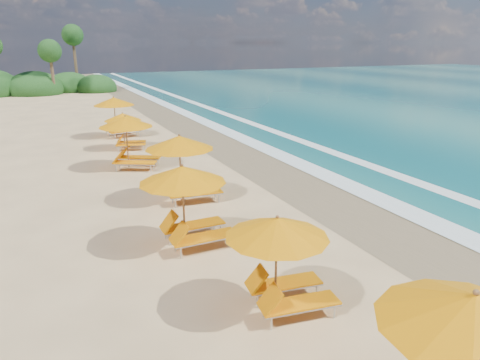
{
  "coord_description": "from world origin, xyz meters",
  "views": [
    {
      "loc": [
        -6.29,
        -13.56,
        5.87
      ],
      "look_at": [
        0.0,
        0.0,
        1.2
      ],
      "focal_mm": 32.96,
      "sensor_mm": 36.0,
      "label": 1
    }
  ],
  "objects": [
    {
      "name": "station_7",
      "position": [
        -1.51,
        15.51,
        1.47
      ],
      "size": [
        3.16,
        3.02,
        2.63
      ],
      "rotation": [
        0.0,
        0.0,
        0.19
      ],
      "color": "olive",
      "rests_on": "ground"
    },
    {
      "name": "station_6",
      "position": [
        -1.72,
        11.72,
        1.19
      ],
      "size": [
        2.64,
        2.55,
        2.13
      ],
      "rotation": [
        0.0,
        0.0,
        -0.26
      ],
      "color": "olive",
      "rests_on": "ground"
    },
    {
      "name": "surf_foam",
      "position": [
        6.7,
        0.0,
        0.03
      ],
      "size": [
        4.0,
        160.0,
        0.01
      ],
      "color": "white",
      "rests_on": "ground"
    },
    {
      "name": "station_3",
      "position": [
        -2.5,
        -1.87,
        1.44
      ],
      "size": [
        2.78,
        2.57,
        2.57
      ],
      "rotation": [
        0.0,
        0.0,
        0.01
      ],
      "color": "olive",
      "rests_on": "ground"
    },
    {
      "name": "station_4",
      "position": [
        -1.35,
        2.05,
        1.47
      ],
      "size": [
        3.01,
        2.84,
        2.63
      ],
      "rotation": [
        0.0,
        0.0,
        -0.1
      ],
      "color": "olive",
      "rests_on": "ground"
    },
    {
      "name": "station_2",
      "position": [
        -1.69,
        -5.96,
        1.31
      ],
      "size": [
        2.74,
        2.6,
        2.34
      ],
      "rotation": [
        0.0,
        0.0,
        -0.14
      ],
      "color": "olive",
      "rests_on": "ground"
    },
    {
      "name": "wet_sand",
      "position": [
        4.0,
        0.0,
        0.01
      ],
      "size": [
        4.0,
        160.0,
        0.01
      ],
      "primitive_type": "cube",
      "color": "#887251",
      "rests_on": "ground"
    },
    {
      "name": "station_5",
      "position": [
        -2.3,
        7.55,
        1.46
      ],
      "size": [
        3.45,
        3.45,
        2.6
      ],
      "rotation": [
        0.0,
        0.0,
        -0.48
      ],
      "color": "olive",
      "rests_on": "ground"
    },
    {
      "name": "ground",
      "position": [
        0.0,
        0.0,
        0.0
      ],
      "size": [
        160.0,
        160.0,
        0.0
      ],
      "primitive_type": "plane",
      "color": "#D8B57F",
      "rests_on": "ground"
    }
  ]
}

